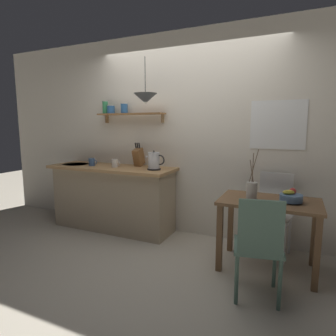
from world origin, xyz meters
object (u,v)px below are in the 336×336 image
(dining_chair_near, at_px, (259,244))
(knife_block, at_px, (139,157))
(coffee_mug_spare, at_px, (115,163))
(pendant_lamp, at_px, (145,98))
(dining_chair_far, at_px, (273,209))
(electric_kettle, at_px, (154,161))
(fruit_bowl, at_px, (291,197))
(twig_vase, at_px, (252,190))
(coffee_mug_by_sink, at_px, (92,162))
(dining_table, at_px, (269,212))

(dining_chair_near, xyz_separation_m, knife_block, (-1.78, 1.09, 0.54))
(coffee_mug_spare, distance_m, pendant_lamp, 1.00)
(dining_chair_far, xyz_separation_m, electric_kettle, (-1.47, -0.14, 0.50))
(fruit_bowl, bearing_deg, dining_chair_far, 113.80)
(dining_chair_near, bearing_deg, pendant_lamp, 151.27)
(twig_vase, relative_size, coffee_mug_spare, 3.95)
(fruit_bowl, xyz_separation_m, coffee_mug_by_sink, (-2.63, 0.24, 0.18))
(fruit_bowl, bearing_deg, coffee_mug_spare, 173.31)
(dining_chair_far, bearing_deg, twig_vase, -111.80)
(dining_table, relative_size, fruit_bowl, 4.56)
(coffee_mug_spare, bearing_deg, electric_kettle, 1.68)
(dining_chair_far, bearing_deg, dining_table, -91.50)
(dining_chair_near, xyz_separation_m, coffee_mug_by_sink, (-2.41, 0.85, 0.46))
(dining_chair_far, distance_m, electric_kettle, 1.55)
(dining_table, bearing_deg, fruit_bowl, -2.61)
(coffee_mug_spare, bearing_deg, twig_vase, -9.18)
(electric_kettle, bearing_deg, coffee_mug_spare, -178.32)
(dining_chair_far, height_order, twig_vase, twig_vase)
(dining_chair_far, distance_m, coffee_mug_by_sink, 2.49)
(dining_chair_near, distance_m, coffee_mug_spare, 2.26)
(dining_chair_far, height_order, fruit_bowl, dining_chair_far)
(twig_vase, bearing_deg, dining_chair_near, -75.08)
(dining_table, relative_size, coffee_mug_spare, 7.51)
(twig_vase, distance_m, electric_kettle, 1.34)
(fruit_bowl, xyz_separation_m, coffee_mug_spare, (-2.25, 0.26, 0.18))
(dining_chair_near, bearing_deg, twig_vase, 104.92)
(electric_kettle, height_order, knife_block, knife_block)
(fruit_bowl, bearing_deg, electric_kettle, 170.33)
(electric_kettle, bearing_deg, dining_table, -10.61)
(dining_chair_near, relative_size, coffee_mug_by_sink, 7.00)
(fruit_bowl, height_order, twig_vase, twig_vase)
(electric_kettle, distance_m, coffee_mug_spare, 0.60)
(coffee_mug_spare, bearing_deg, pendant_lamp, -5.33)
(coffee_mug_spare, bearing_deg, knife_block, 39.22)
(coffee_mug_spare, bearing_deg, dining_chair_far, 4.35)
(dining_chair_near, bearing_deg, dining_table, 88.14)
(dining_chair_far, height_order, coffee_mug_by_sink, coffee_mug_by_sink)
(pendant_lamp, bearing_deg, twig_vase, -10.62)
(dining_table, height_order, coffee_mug_spare, coffee_mug_spare)
(dining_chair_near, distance_m, pendant_lamp, 2.17)
(dining_chair_far, relative_size, fruit_bowl, 4.36)
(fruit_bowl, bearing_deg, dining_chair_near, -109.39)
(dining_table, distance_m, pendant_lamp, 1.97)
(dining_table, relative_size, coffee_mug_by_sink, 7.53)
(dining_chair_far, xyz_separation_m, fruit_bowl, (0.19, -0.42, 0.26))
(pendant_lamp, bearing_deg, dining_chair_near, -28.73)
(twig_vase, xyz_separation_m, coffee_mug_spare, (-1.88, 0.30, 0.14))
(dining_chair_far, distance_m, pendant_lamp, 2.02)
(dining_table, bearing_deg, twig_vase, -164.26)
(dining_table, bearing_deg, coffee_mug_by_sink, 174.62)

